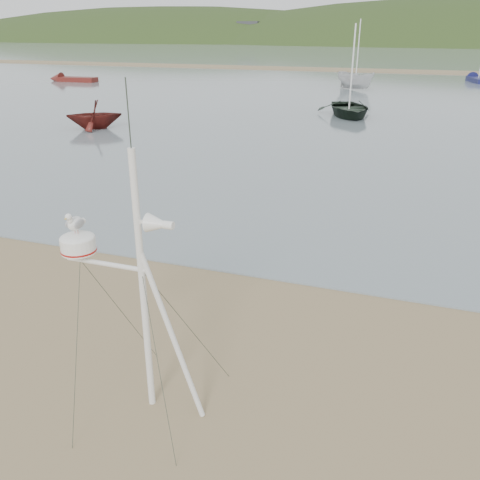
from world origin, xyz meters
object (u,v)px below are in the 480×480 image
(mast_rig, at_px, (142,340))
(boat_white, at_px, (357,65))
(sailboat_blue_far, at_px, (474,79))
(boat_dark, at_px, (352,77))
(boat_red, at_px, (93,101))
(dinghy_red_far, at_px, (67,79))

(mast_rig, height_order, boat_white, mast_rig)
(boat_white, distance_m, sailboat_blue_far, 17.69)
(mast_rig, relative_size, boat_dark, 0.98)
(boat_red, height_order, dinghy_red_far, boat_red)
(mast_rig, bearing_deg, sailboat_blue_far, 81.70)
(boat_white, bearing_deg, dinghy_red_far, 132.01)
(sailboat_blue_far, bearing_deg, dinghy_red_far, -160.36)
(boat_white, distance_m, dinghy_red_far, 31.75)
(boat_dark, height_order, boat_red, boat_dark)
(boat_red, xyz_separation_m, boat_white, (11.81, 25.73, 0.72))
(boat_white, bearing_deg, mast_rig, -138.17)
(dinghy_red_far, bearing_deg, boat_dark, -23.03)
(boat_red, distance_m, sailboat_blue_far, 45.47)
(sailboat_blue_far, bearing_deg, boat_white, -130.67)
(sailboat_blue_far, bearing_deg, boat_red, -120.78)
(boat_red, relative_size, boat_white, 0.69)
(boat_red, bearing_deg, boat_dark, 93.62)
(boat_dark, height_order, dinghy_red_far, boat_dark)
(mast_rig, relative_size, boat_red, 1.59)
(sailboat_blue_far, height_order, dinghy_red_far, sailboat_blue_far)
(sailboat_blue_far, bearing_deg, mast_rig, -98.30)
(boat_dark, bearing_deg, mast_rig, -108.53)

